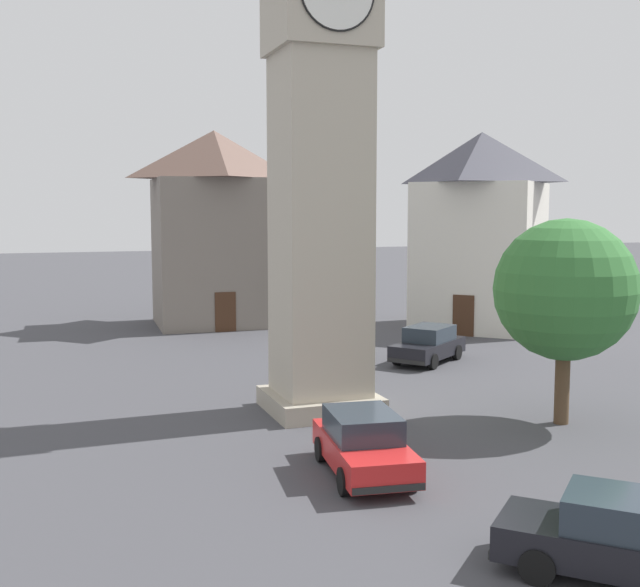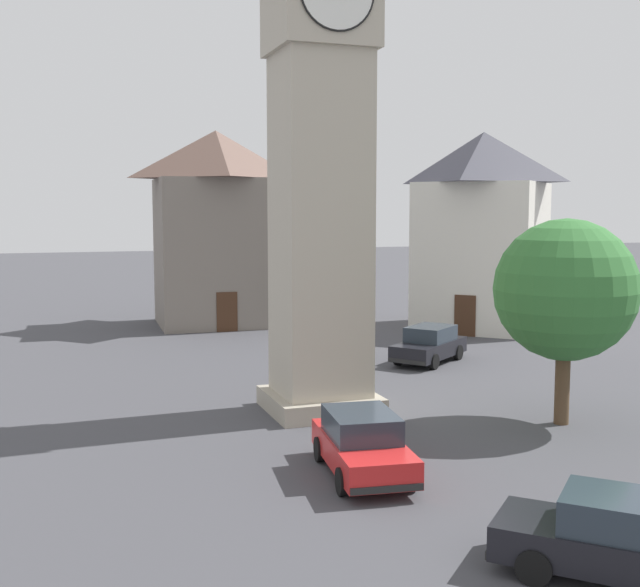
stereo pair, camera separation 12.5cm
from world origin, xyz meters
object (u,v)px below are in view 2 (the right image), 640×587
at_px(car_blue_kerb, 429,344).
at_px(building_terrace_right, 482,230).
at_px(tree, 565,290).
at_px(car_silver_kerb, 362,444).
at_px(clock_tower, 320,33).
at_px(car_red_corner, 618,538).
at_px(building_shop_left, 217,227).

xyz_separation_m(car_blue_kerb, building_terrace_right, (-6.98, -7.74, 4.58)).
bearing_deg(car_blue_kerb, tree, 86.46).
relative_size(car_blue_kerb, car_silver_kerb, 1.00).
bearing_deg(tree, clock_tower, -30.95).
bearing_deg(car_blue_kerb, car_red_corner, 72.57).
bearing_deg(car_red_corner, car_silver_kerb, -72.32).
relative_size(clock_tower, tree, 3.27).
height_order(car_silver_kerb, building_terrace_right, building_terrace_right).
bearing_deg(car_blue_kerb, building_terrace_right, -132.08).
bearing_deg(building_shop_left, car_silver_kerb, 85.83).
height_order(car_red_corner, building_terrace_right, building_terrace_right).
relative_size(car_silver_kerb, car_red_corner, 1.05).
distance_m(tree, building_shop_left, 24.58).
bearing_deg(car_silver_kerb, car_blue_kerb, -123.23).
relative_size(building_shop_left, building_terrace_right, 1.02).
bearing_deg(car_red_corner, tree, -120.79).
relative_size(tree, building_terrace_right, 0.59).
xyz_separation_m(clock_tower, car_silver_kerb, (1.03, 6.13, -11.03)).
bearing_deg(clock_tower, building_terrace_right, -135.25).
relative_size(car_blue_kerb, building_terrace_right, 0.41).
bearing_deg(building_terrace_right, building_shop_left, -25.43).
xyz_separation_m(clock_tower, car_blue_kerb, (-6.99, -6.12, -11.03)).
relative_size(clock_tower, building_terrace_right, 1.93).
height_order(car_silver_kerb, building_shop_left, building_shop_left).
distance_m(tree, building_terrace_right, 19.29).
height_order(clock_tower, car_blue_kerb, clock_tower).
height_order(car_red_corner, tree, tree).
height_order(car_blue_kerb, car_silver_kerb, same).
xyz_separation_m(clock_tower, tree, (-6.38, 3.82, -7.75)).
bearing_deg(car_blue_kerb, car_silver_kerb, 56.77).
bearing_deg(building_terrace_right, car_silver_kerb, 53.09).
xyz_separation_m(clock_tower, car_red_corner, (-1.08, 12.72, -11.03)).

